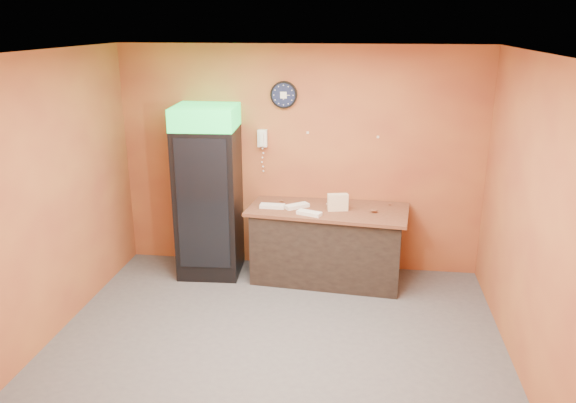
# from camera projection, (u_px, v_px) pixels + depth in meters

# --- Properties ---
(floor) EXTENTS (4.50, 4.50, 0.00)m
(floor) POSITION_uv_depth(u_px,v_px,m) (275.00, 346.00, 5.52)
(floor) COLOR #47474C
(floor) RESTS_ON ground
(back_wall) EXTENTS (4.50, 0.02, 2.80)m
(back_wall) POSITION_uv_depth(u_px,v_px,m) (299.00, 160.00, 6.97)
(back_wall) COLOR #B66A33
(back_wall) RESTS_ON floor
(left_wall) EXTENTS (0.02, 4.00, 2.80)m
(left_wall) POSITION_uv_depth(u_px,v_px,m) (42.00, 202.00, 5.37)
(left_wall) COLOR #B66A33
(left_wall) RESTS_ON floor
(right_wall) EXTENTS (0.02, 4.00, 2.80)m
(right_wall) POSITION_uv_depth(u_px,v_px,m) (533.00, 224.00, 4.80)
(right_wall) COLOR #B66A33
(right_wall) RESTS_ON floor
(ceiling) EXTENTS (4.50, 4.00, 0.02)m
(ceiling) POSITION_uv_depth(u_px,v_px,m) (273.00, 53.00, 4.66)
(ceiling) COLOR white
(ceiling) RESTS_ON back_wall
(beverage_cooler) EXTENTS (0.78, 0.79, 2.11)m
(beverage_cooler) POSITION_uv_depth(u_px,v_px,m) (208.00, 195.00, 6.85)
(beverage_cooler) COLOR black
(beverage_cooler) RESTS_ON floor
(prep_counter) EXTENTS (1.82, 0.92, 0.88)m
(prep_counter) POSITION_uv_depth(u_px,v_px,m) (327.00, 245.00, 6.85)
(prep_counter) COLOR black
(prep_counter) RESTS_ON floor
(wall_clock) EXTENTS (0.33, 0.06, 0.33)m
(wall_clock) POSITION_uv_depth(u_px,v_px,m) (284.00, 95.00, 6.72)
(wall_clock) COLOR black
(wall_clock) RESTS_ON back_wall
(wall_phone) EXTENTS (0.12, 0.10, 0.21)m
(wall_phone) POSITION_uv_depth(u_px,v_px,m) (262.00, 138.00, 6.90)
(wall_phone) COLOR white
(wall_phone) RESTS_ON back_wall
(butcher_paper) EXTENTS (1.96, 1.05, 0.04)m
(butcher_paper) POSITION_uv_depth(u_px,v_px,m) (328.00, 210.00, 6.71)
(butcher_paper) COLOR brown
(butcher_paper) RESTS_ON prep_counter
(sub_roll_stack) EXTENTS (0.25, 0.14, 0.20)m
(sub_roll_stack) POSITION_uv_depth(u_px,v_px,m) (338.00, 202.00, 6.59)
(sub_roll_stack) COLOR beige
(sub_roll_stack) RESTS_ON butcher_paper
(wrapped_sandwich_left) EXTENTS (0.30, 0.12, 0.04)m
(wrapped_sandwich_left) POSITION_uv_depth(u_px,v_px,m) (272.00, 206.00, 6.71)
(wrapped_sandwich_left) COLOR white
(wrapped_sandwich_left) RESTS_ON butcher_paper
(wrapped_sandwich_mid) EXTENTS (0.31, 0.21, 0.04)m
(wrapped_sandwich_mid) POSITION_uv_depth(u_px,v_px,m) (309.00, 213.00, 6.46)
(wrapped_sandwich_mid) COLOR white
(wrapped_sandwich_mid) RESTS_ON butcher_paper
(wrapped_sandwich_right) EXTENTS (0.30, 0.27, 0.04)m
(wrapped_sandwich_right) POSITION_uv_depth(u_px,v_px,m) (297.00, 206.00, 6.71)
(wrapped_sandwich_right) COLOR white
(wrapped_sandwich_right) RESTS_ON butcher_paper
(kitchen_tool) EXTENTS (0.05, 0.05, 0.05)m
(kitchen_tool) POSITION_uv_depth(u_px,v_px,m) (338.00, 203.00, 6.79)
(kitchen_tool) COLOR silver
(kitchen_tool) RESTS_ON butcher_paper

